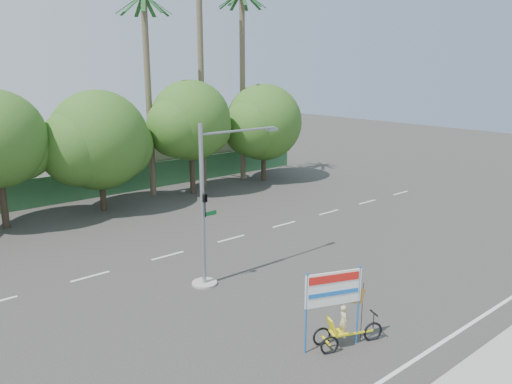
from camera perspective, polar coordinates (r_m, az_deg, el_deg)
ground at (r=20.92m, az=6.28°, el=-12.09°), size 120.00×120.00×0.00m
fence at (r=37.89m, az=-17.80°, el=0.90°), size 38.00×0.08×2.00m
building_right at (r=45.12m, az=-10.68°, el=4.40°), size 14.00×8.00×3.60m
tree_center at (r=33.68m, az=-17.59°, el=5.35°), size 7.62×6.40×7.85m
tree_right at (r=36.80m, az=-7.51°, el=7.78°), size 6.90×5.80×8.36m
tree_far_right at (r=41.03m, az=0.83°, el=7.71°), size 7.38×6.20×7.94m
palm_tall at (r=38.98m, az=-6.37°, el=15.86°), size 3.73×3.79×17.45m
palm_mid at (r=41.32m, az=-1.57°, el=14.35°), size 3.73×3.79×15.45m
palm_short at (r=36.65m, az=-12.32°, el=13.24°), size 3.73×3.79×14.45m
traffic_signal at (r=21.34m, az=-5.40°, el=-3.10°), size 4.72×1.10×7.00m
trike_billboard at (r=17.35m, az=9.56°, el=-13.70°), size 2.76×1.33×2.90m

